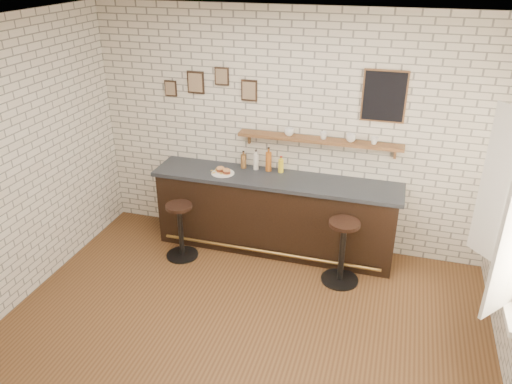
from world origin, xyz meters
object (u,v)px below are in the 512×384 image
bar_counter (275,214)px  book_lower (512,299)px  sandwich_plate (223,173)px  condiment_bottle_yellow (281,166)px  bar_stool_right (342,250)px  shelf_cup_d (374,141)px  ciabatta_sandwich (223,170)px  shelf_cup_c (351,138)px  bitters_bottle_white (256,162)px  bitters_bottle_amber (269,161)px  bitters_bottle_brown (244,161)px  bar_stool_left (181,229)px  shelf_cup_b (324,136)px  shelf_cup_a (289,132)px

bar_counter → book_lower: size_ratio=13.30×
book_lower → sandwich_plate: bearing=124.0°
bar_counter → condiment_bottle_yellow: (0.02, 0.18, 0.59)m
bar_stool_right → book_lower: size_ratio=3.42×
shelf_cup_d → ciabatta_sandwich: bearing=-158.9°
shelf_cup_c → bitters_bottle_white: bearing=113.9°
sandwich_plate → bitters_bottle_amber: bitters_bottle_amber is taller
shelf_cup_c → bar_stool_right: bearing=-150.5°
sandwich_plate → book_lower: (3.13, -1.58, -0.08)m
ciabatta_sandwich → bitters_bottle_amber: bearing=26.0°
bitters_bottle_amber → condiment_bottle_yellow: (0.16, 0.00, -0.04)m
shelf_cup_c → book_lower: 2.52m
bitters_bottle_brown → bar_stool_right: bearing=-25.4°
bitters_bottle_white → bar_stool_left: 1.28m
bar_counter → bar_stool_left: bearing=-153.9°
bitters_bottle_brown → shelf_cup_b: (1.00, 0.02, 0.44)m
sandwich_plate → bitters_bottle_white: 0.45m
bar_counter → shelf_cup_a: 1.07m
condiment_bottle_yellow → bar_stool_left: size_ratio=0.29×
bar_stool_left → book_lower: book_lower is taller
bar_stool_left → shelf_cup_b: shelf_cup_b is taller
bar_stool_right → book_lower: book_lower is taller
bar_counter → condiment_bottle_yellow: bearing=83.8°
ciabatta_sandwich → bitters_bottle_white: 0.43m
bitters_bottle_white → shelf_cup_a: 0.60m
shelf_cup_a → shelf_cup_d: bearing=-37.3°
bitters_bottle_amber → shelf_cup_a: 0.48m
shelf_cup_c → shelf_cup_b: bearing=113.1°
bitters_bottle_white → shelf_cup_a: bearing=2.3°
book_lower → ciabatta_sandwich: bearing=123.9°
sandwich_plate → shelf_cup_c: size_ratio=2.35×
ciabatta_sandwich → bitters_bottle_white: (0.35, 0.25, 0.06)m
condiment_bottle_yellow → book_lower: 3.06m
shelf_cup_b → ciabatta_sandwich: bearing=127.9°
bitters_bottle_amber → shelf_cup_d: shelf_cup_d is taller
bar_stool_left → shelf_cup_d: (2.21, 0.73, 1.15)m
sandwich_plate → condiment_bottle_yellow: (0.69, 0.25, 0.08)m
bitters_bottle_brown → book_lower: 3.46m
sandwich_plate → ciabatta_sandwich: 0.04m
bar_counter → bar_stool_left: bar_counter is taller
shelf_cup_d → condiment_bottle_yellow: bearing=-166.6°
bar_counter → sandwich_plate: sandwich_plate is taller
shelf_cup_a → book_lower: bearing=-75.5°
ciabatta_sandwich → shelf_cup_d: size_ratio=2.59×
sandwich_plate → bar_stool_right: 1.75m
sandwich_plate → shelf_cup_a: bearing=19.0°
bitters_bottle_white → bitters_bottle_amber: (0.17, 0.00, 0.02)m
bar_counter → shelf_cup_c: size_ratio=26.02×
bar_stool_left → book_lower: 3.75m
ciabatta_sandwich → shelf_cup_c: 1.61m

